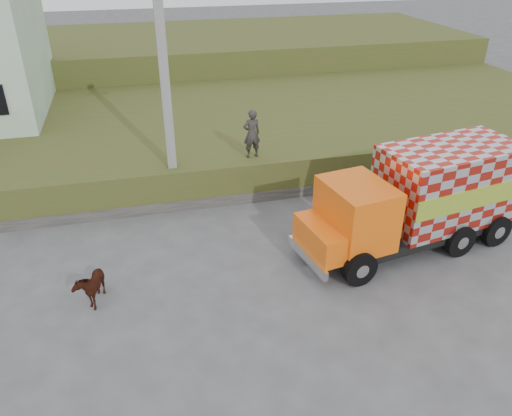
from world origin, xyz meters
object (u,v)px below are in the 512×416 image
object	(u,v)px
cargo_truck	(422,198)
pedestrian	(252,134)
cow	(91,284)
utility_pole	(166,96)

from	to	relation	value
cargo_truck	pedestrian	bearing A→B (deg)	122.39
cow	pedestrian	world-z (taller)	pedestrian
cow	pedestrian	xyz separation A→B (m)	(5.72, 5.22, 1.87)
cargo_truck	cow	bearing A→B (deg)	173.24
utility_pole	pedestrian	distance (m)	3.41
cow	pedestrian	distance (m)	7.97
pedestrian	cow	bearing A→B (deg)	34.22
cargo_truck	pedestrian	distance (m)	6.42
cargo_truck	cow	size ratio (longest dim) A/B	5.84
cow	cargo_truck	bearing A→B (deg)	17.18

